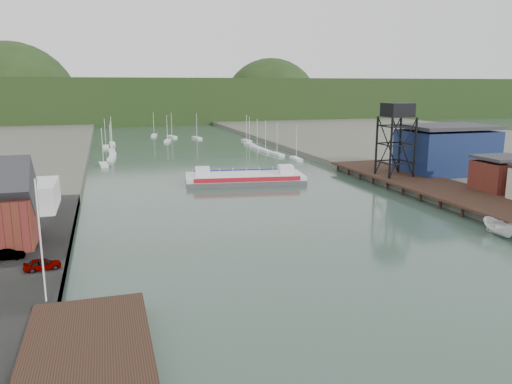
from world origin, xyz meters
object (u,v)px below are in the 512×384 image
lift_tower (397,115)px  car_west_a (42,264)px  motorboat (500,228)px  chain_ferry (245,178)px

lift_tower → car_west_a: lift_tower is taller
car_west_a → motorboat: bearing=-98.7°
lift_tower → motorboat: (-6.41, -39.05, -14.40)m
chain_ferry → lift_tower: bearing=-12.6°
lift_tower → chain_ferry: size_ratio=0.57×
chain_ferry → car_west_a: bearing=-118.6°
chain_ferry → car_west_a: 63.26m
chain_ferry → motorboat: (25.10, -50.91, 0.14)m
motorboat → lift_tower: bearing=85.4°
lift_tower → chain_ferry: lift_tower is taller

